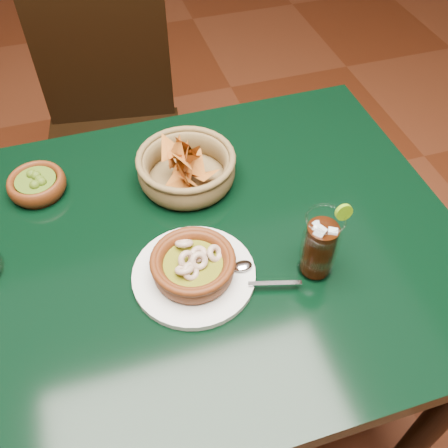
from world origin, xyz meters
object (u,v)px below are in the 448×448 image
object	(u,v)px
dining_table	(155,284)
shrimp_plate	(194,267)
dining_chair	(113,132)
chip_basket	(186,168)
cola_drink	(320,245)

from	to	relation	value
dining_table	shrimp_plate	distance (m)	0.16
dining_table	dining_chair	world-z (taller)	dining_chair
dining_chair	chip_basket	bearing A→B (deg)	-77.89
shrimp_plate	cola_drink	world-z (taller)	cola_drink
dining_chair	dining_table	bearing A→B (deg)	-90.12
dining_table	cola_drink	world-z (taller)	cola_drink
chip_basket	cola_drink	bearing A→B (deg)	-60.63
dining_table	chip_basket	world-z (taller)	chip_basket
dining_table	chip_basket	size ratio (longest dim) A/B	5.06
dining_chair	cola_drink	world-z (taller)	dining_chair
shrimp_plate	chip_basket	xyz separation A→B (m)	(0.05, 0.24, 0.01)
dining_chair	chip_basket	size ratio (longest dim) A/B	3.85
shrimp_plate	cola_drink	size ratio (longest dim) A/B	1.81
shrimp_plate	cola_drink	bearing A→B (deg)	-12.60
cola_drink	dining_table	bearing A→B (deg)	156.48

